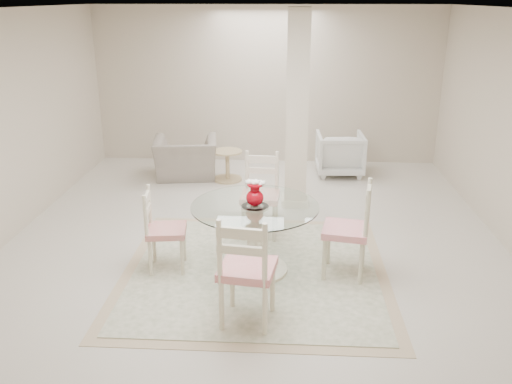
# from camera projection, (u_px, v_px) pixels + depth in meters

# --- Properties ---
(ground) EXTENTS (7.00, 7.00, 0.00)m
(ground) POSITION_uv_depth(u_px,v_px,m) (255.00, 242.00, 6.61)
(ground) COLOR beige
(ground) RESTS_ON ground
(room_shell) EXTENTS (6.02, 7.02, 2.71)m
(room_shell) POSITION_uv_depth(u_px,v_px,m) (254.00, 89.00, 5.97)
(room_shell) COLOR beige
(room_shell) RESTS_ON ground
(column) EXTENTS (0.30, 0.30, 2.70)m
(column) POSITION_uv_depth(u_px,v_px,m) (297.00, 112.00, 7.34)
(column) COLOR beige
(column) RESTS_ON ground
(area_rug) EXTENTS (2.85, 2.85, 0.02)m
(area_rug) POSITION_uv_depth(u_px,v_px,m) (255.00, 271.00, 5.89)
(area_rug) COLOR tan
(area_rug) RESTS_ON ground
(dining_table) EXTENTS (1.34, 1.34, 0.77)m
(dining_table) POSITION_uv_depth(u_px,v_px,m) (255.00, 239.00, 5.76)
(dining_table) COLOR #F2E1C7
(dining_table) RESTS_ON ground
(red_vase) EXTENTS (0.21, 0.18, 0.28)m
(red_vase) POSITION_uv_depth(u_px,v_px,m) (255.00, 194.00, 5.59)
(red_vase) COLOR #AE0512
(red_vase) RESTS_ON dining_table
(dining_chair_east) EXTENTS (0.54, 0.54, 1.15)m
(dining_chair_east) POSITION_uv_depth(u_px,v_px,m) (353.00, 223.00, 5.61)
(dining_chair_east) COLOR beige
(dining_chair_east) RESTS_ON ground
(dining_chair_north) EXTENTS (0.48, 0.48, 1.14)m
(dining_chair_north) POSITION_uv_depth(u_px,v_px,m) (261.00, 188.00, 6.65)
(dining_chair_north) COLOR beige
(dining_chair_north) RESTS_ON ground
(dining_chair_west) EXTENTS (0.45, 0.45, 1.02)m
(dining_chair_west) POSITION_uv_depth(u_px,v_px,m) (160.00, 224.00, 5.77)
(dining_chair_west) COLOR beige
(dining_chair_west) RESTS_ON ground
(dining_chair_south) EXTENTS (0.54, 0.54, 1.19)m
(dining_chair_south) POSITION_uv_depth(u_px,v_px,m) (246.00, 264.00, 4.72)
(dining_chair_south) COLOR #F6EDCA
(dining_chair_south) RESTS_ON ground
(recliner_taupe) EXTENTS (1.11, 1.00, 0.65)m
(recliner_taupe) POSITION_uv_depth(u_px,v_px,m) (186.00, 158.00, 8.87)
(recliner_taupe) COLOR gray
(recliner_taupe) RESTS_ON ground
(armchair_white) EXTENTS (0.78, 0.80, 0.71)m
(armchair_white) POSITION_uv_depth(u_px,v_px,m) (340.00, 154.00, 9.02)
(armchair_white) COLOR silver
(armchair_white) RESTS_ON ground
(side_table) EXTENTS (0.48, 0.48, 0.50)m
(side_table) POSITION_uv_depth(u_px,v_px,m) (228.00, 167.00, 8.75)
(side_table) COLOR tan
(side_table) RESTS_ON ground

